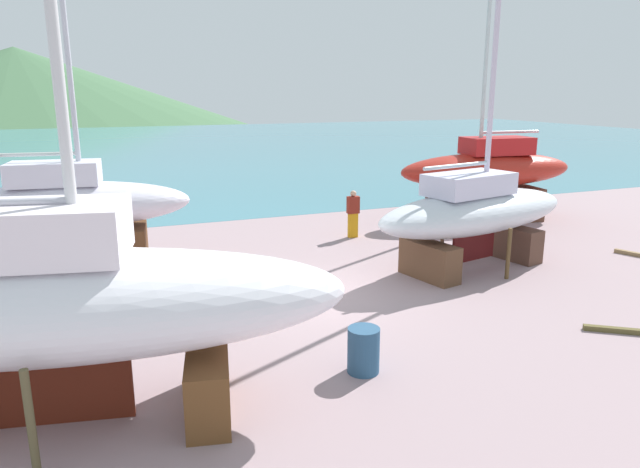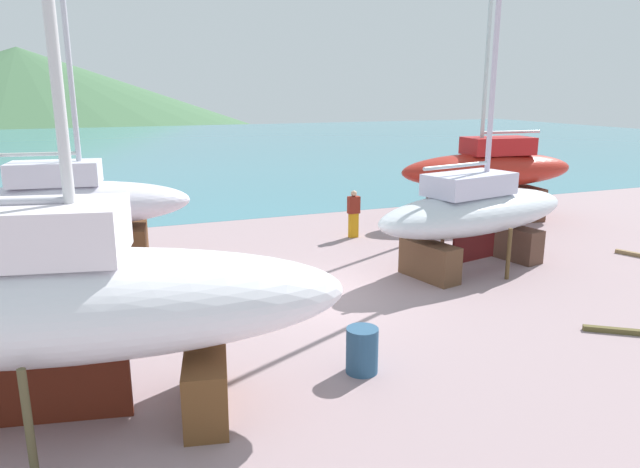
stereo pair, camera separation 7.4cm
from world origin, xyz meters
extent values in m
plane|color=gray|center=(0.00, -2.29, 0.00)|extent=(48.61, 48.61, 0.00)
cube|color=teal|center=(0.00, 44.14, 0.00)|extent=(134.52, 68.56, 0.01)
cone|color=#436A45|center=(-18.37, 128.24, 0.00)|extent=(167.13, 167.13, 28.42)
cube|color=brown|center=(7.21, 0.98, 0.54)|extent=(1.09, 2.01, 1.07)
cube|color=brown|center=(3.60, 0.19, 0.54)|extent=(1.09, 2.01, 1.07)
cylinder|color=brown|center=(5.13, 1.86, 0.76)|extent=(0.12, 0.12, 1.51)
cylinder|color=brown|center=(5.68, -0.70, 0.76)|extent=(0.12, 0.12, 1.51)
ellipsoid|color=silver|center=(5.41, 0.58, 1.77)|extent=(7.74, 3.90, 1.27)
cube|color=#4F1011|center=(5.41, 0.58, 0.69)|extent=(1.75, 0.46, 0.89)
cube|color=silver|center=(5.04, 0.50, 2.66)|extent=(2.91, 1.96, 0.63)
cylinder|color=silver|center=(5.77, 0.66, 6.97)|extent=(0.16, 0.16, 9.25)
cylinder|color=silver|center=(4.50, 0.39, 3.24)|extent=(2.56, 0.66, 0.11)
cube|color=brown|center=(-3.77, -4.56, 0.55)|extent=(1.12, 2.26, 1.11)
cylinder|color=brown|center=(-5.80, -2.63, 0.85)|extent=(0.12, 0.12, 1.71)
cylinder|color=brown|center=(-6.40, -5.54, 0.85)|extent=(0.12, 0.12, 1.71)
ellipsoid|color=white|center=(-6.10, -4.08, 2.05)|extent=(9.85, 4.57, 1.72)
cube|color=#561C10|center=(-6.10, -4.08, 0.59)|extent=(2.25, 0.54, 1.20)
cube|color=white|center=(-6.56, -3.99, 3.25)|extent=(3.68, 2.28, 0.86)
cube|color=#52311B|center=(-4.26, 4.53, 0.66)|extent=(0.92, 1.84, 1.32)
cube|color=#4E2E22|center=(-7.70, 4.98, 0.66)|extent=(0.92, 1.84, 1.32)
cylinder|color=brown|center=(-5.82, 5.96, 0.89)|extent=(0.12, 0.12, 1.79)
cylinder|color=#523B1E|center=(-6.14, 3.56, 0.89)|extent=(0.12, 0.12, 1.79)
ellipsoid|color=silver|center=(-5.98, 4.76, 2.06)|extent=(7.15, 3.08, 1.35)
cube|color=#501014|center=(-5.98, 4.76, 0.91)|extent=(1.66, 0.29, 0.94)
cube|color=silver|center=(-6.32, 4.80, 3.00)|extent=(2.64, 1.63, 0.67)
cylinder|color=silver|center=(-5.64, 4.71, 7.75)|extent=(0.16, 0.16, 10.17)
cylinder|color=silver|center=(-6.84, 4.87, 3.56)|extent=(2.42, 0.42, 0.11)
cube|color=#442F2C|center=(8.03, 6.21, 0.68)|extent=(0.89, 2.03, 1.37)
cube|color=brown|center=(11.85, 5.83, 0.68)|extent=(0.89, 2.03, 1.37)
cylinder|color=brown|center=(9.81, 4.67, 0.93)|extent=(0.12, 0.12, 1.86)
cylinder|color=#48302D|center=(10.08, 7.37, 0.93)|extent=(0.12, 0.12, 1.86)
ellipsoid|color=#AC2419|center=(9.94, 6.02, 2.14)|extent=(7.89, 3.22, 1.41)
cube|color=#49170C|center=(9.94, 6.02, 0.94)|extent=(1.84, 0.26, 0.98)
cube|color=#B3191A|center=(10.32, 5.98, 3.12)|extent=(2.90, 1.75, 0.70)
cylinder|color=silver|center=(9.56, 6.06, 8.42)|extent=(0.16, 0.16, 11.30)
cylinder|color=#C0B6BD|center=(10.90, 5.93, 3.67)|extent=(2.69, 0.38, 0.11)
cube|color=orange|center=(3.57, 5.43, 0.46)|extent=(0.34, 0.20, 0.92)
cube|color=maroon|center=(3.57, 5.43, 1.23)|extent=(0.44, 0.25, 0.63)
sphere|color=tan|center=(3.57, 5.43, 1.66)|extent=(0.22, 0.22, 0.22)
cylinder|color=olive|center=(-2.31, 0.65, 0.43)|extent=(0.84, 0.84, 0.85)
cylinder|color=brown|center=(-1.69, 2.08, 0.30)|extent=(0.70, 0.94, 0.60)
cylinder|color=#294F71|center=(-0.71, -4.32, 0.45)|extent=(0.69, 0.69, 0.91)
cube|color=brown|center=(5.58, -4.84, 0.06)|extent=(1.48, 1.11, 0.12)
camera|label=1|loc=(-5.30, -13.59, 5.36)|focal=32.43mm
camera|label=2|loc=(-5.24, -13.62, 5.36)|focal=32.43mm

